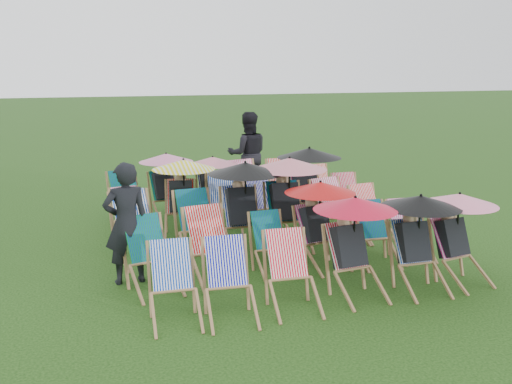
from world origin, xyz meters
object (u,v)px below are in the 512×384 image
object	(u,v)px
deckchair_0	(174,285)
deckchair_29	(323,187)
person_left	(126,223)
person_rear	(248,154)
deckchair_5	(460,237)

from	to	relation	value
deckchair_0	deckchair_29	xyz separation A→B (m)	(3.96, 4.51, -0.01)
person_left	person_rear	bearing A→B (deg)	-129.44
deckchair_29	person_left	world-z (taller)	person_left
deckchair_29	deckchair_0	bearing A→B (deg)	-132.92
person_left	person_rear	size ratio (longest dim) A/B	0.87
deckchair_5	person_rear	world-z (taller)	person_rear
deckchair_29	person_left	xyz separation A→B (m)	(-4.33, -3.09, 0.41)
deckchair_0	deckchair_5	xyz separation A→B (m)	(3.90, 0.04, 0.20)
deckchair_5	deckchair_29	bearing A→B (deg)	79.76
deckchair_5	person_left	world-z (taller)	person_left
deckchair_5	person_rear	bearing A→B (deg)	90.99
deckchair_0	person_left	size ratio (longest dim) A/B	0.53
deckchair_5	person_rear	size ratio (longest dim) A/B	0.64
deckchair_5	deckchair_29	world-z (taller)	deckchair_5
deckchair_29	person_rear	xyz separation A→B (m)	(-1.17, 1.52, 0.53)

